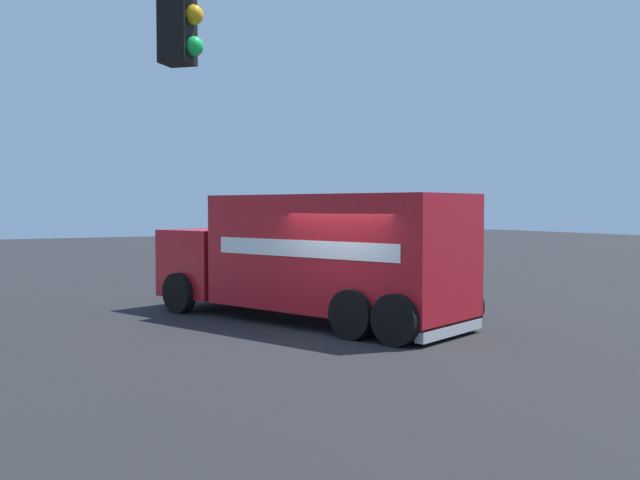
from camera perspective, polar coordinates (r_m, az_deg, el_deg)
The scene contains 3 objects.
ground_plane at distance 14.48m, azimuth 2.42°, elevation -7.78°, with size 100.00×100.00×0.00m, color black.
delivery_truck at distance 16.16m, azimuth -0.53°, elevation -1.28°, with size 8.35×5.28×2.90m.
traffic_light_primary at distance 5.44m, azimuth -22.98°, elevation 13.06°, with size 2.94×2.94×5.51m.
Camera 1 is at (-12.20, 7.33, 2.63)m, focal length 39.44 mm.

